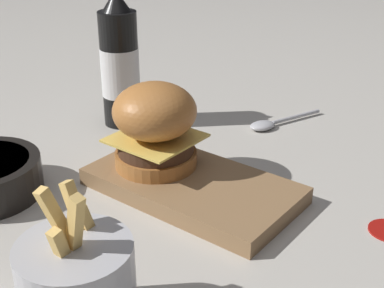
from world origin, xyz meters
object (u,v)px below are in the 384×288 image
Objects in this scene: fries_basket at (78,286)px; spoon at (270,124)px; ketchup_bottle at (120,66)px; serving_board at (192,186)px; burger at (157,124)px.

spoon is at bearing -79.02° from fries_basket.
ketchup_bottle is 1.53× the size of spoon.
spoon is at bearing -146.74° from ketchup_bottle.
fries_basket reaches higher than serving_board.
fries_basket reaches higher than burger.
spoon is (-0.03, -0.25, -0.08)m from burger.
burger is (0.06, -0.00, 0.07)m from serving_board.
spoon is at bearing -97.26° from burger.
ketchup_bottle is at bearing -50.02° from fries_basket.
fries_basket is at bearing 129.98° from ketchup_bottle.
ketchup_bottle reaches higher than fries_basket.
fries_basket is 1.03× the size of spoon.
serving_board is 1.86× the size of spoon.
burger is at bearing -3.68° from serving_board.
serving_board is 0.26m from spoon.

